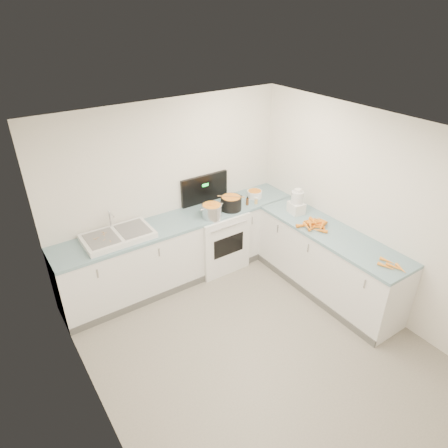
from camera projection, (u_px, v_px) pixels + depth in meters
floor at (255, 347)px, 4.69m from camera, size 3.50×4.00×0.00m
ceiling at (266, 140)px, 3.46m from camera, size 3.50×4.00×0.00m
wall_back at (170, 191)px, 5.51m from camera, size 3.50×0.00×2.50m
wall_left at (91, 328)px, 3.22m from camera, size 0.00×4.00×2.50m
wall_right at (371, 214)px, 4.93m from camera, size 0.00×4.00×2.50m
counter_back at (183, 248)px, 5.68m from camera, size 3.50×0.62×0.94m
counter_right at (328, 262)px, 5.38m from camera, size 0.62×2.20×0.94m
stove at (216, 237)px, 5.94m from camera, size 0.76×0.65×1.36m
sink at (118, 236)px, 4.99m from camera, size 0.86×0.52×0.31m
steel_pot at (212, 212)px, 5.47m from camera, size 0.37×0.37×0.21m
black_pot at (231, 204)px, 5.67m from camera, size 0.36×0.36×0.21m
wooden_spoon at (231, 196)px, 5.61m from camera, size 0.30×0.26×0.02m
mixing_bowl at (255, 194)px, 6.03m from camera, size 0.25×0.25×0.10m
extract_bottle at (247, 202)px, 5.80m from camera, size 0.04×0.04×0.11m
spice_jar at (256, 201)px, 5.84m from camera, size 0.05×0.05×0.08m
food_processor at (297, 203)px, 5.54m from camera, size 0.21×0.24×0.36m
carrot_pile at (315, 224)px, 5.25m from camera, size 0.42×0.39×0.09m
peeled_carrots at (392, 266)px, 4.47m from camera, size 0.19×0.35×0.04m
peelings at (102, 237)px, 4.90m from camera, size 0.21×0.30×0.01m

